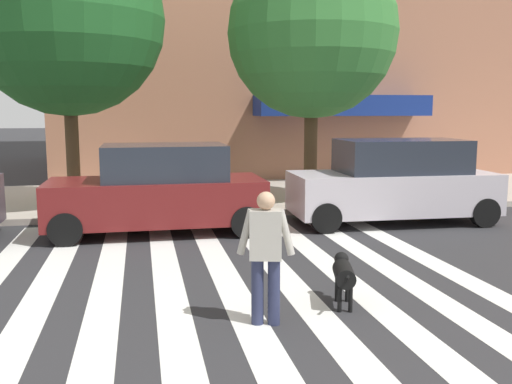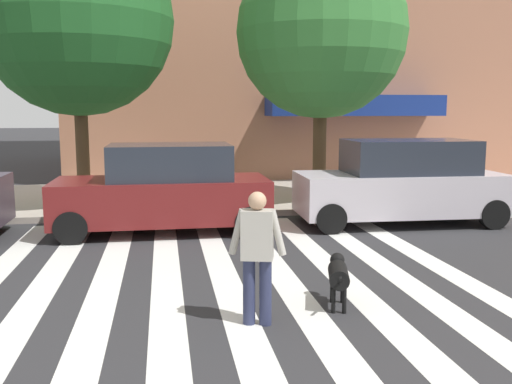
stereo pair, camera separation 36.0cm
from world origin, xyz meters
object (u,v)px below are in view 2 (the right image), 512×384
Objects in this scene: parked_car_behind_first at (164,190)px; street_tree_middle at (321,33)px; pedestrian_dog_walker at (257,250)px; dog_on_leash at (338,274)px; parked_car_third_in_line at (402,183)px; street_tree_nearest at (77,20)px.

street_tree_middle is (4.14, 2.60, 3.67)m from parked_car_behind_first.
street_tree_middle is 4.07× the size of pedestrian_dog_walker.
dog_on_leash is (-1.89, -7.70, -4.14)m from street_tree_middle.
pedestrian_dog_walker is 1.34m from dog_on_leash.
parked_car_behind_first is 6.11m from street_tree_middle.
parked_car_behind_first is at bearing 179.98° from parked_car_third_in_line.
street_tree_middle is 8.94m from dog_on_leash.
parked_car_third_in_line reaches higher than dog_on_leash.
parked_car_third_in_line is at bearing -0.02° from parked_car_behind_first.
street_tree_middle is at bearing -1.51° from street_tree_nearest.
parked_car_behind_first is at bearing -147.82° from street_tree_middle.
parked_car_third_in_line is 0.70× the size of street_tree_middle.
pedestrian_dog_walker is at bearing -69.53° from street_tree_nearest.
pedestrian_dog_walker is at bearing -127.69° from parked_car_third_in_line.
street_tree_nearest is 6.17m from street_tree_middle.
street_tree_nearest reaches higher than street_tree_middle.
parked_car_third_in_line is 4.64m from street_tree_middle.
dog_on_leash is at bearing 21.28° from pedestrian_dog_walker.
street_tree_middle is at bearing 115.29° from parked_car_third_in_line.
parked_car_behind_first is 5.65m from pedestrian_dog_walker.
dog_on_leash is at bearing -61.50° from street_tree_nearest.
street_tree_nearest reaches higher than dog_on_leash.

